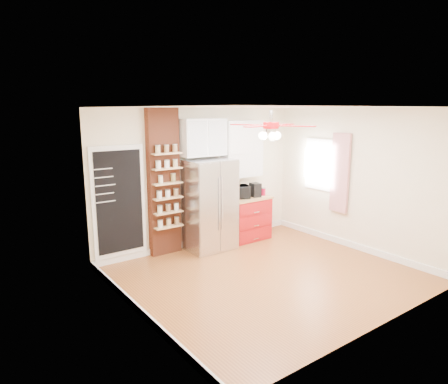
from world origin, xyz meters
TOP-DOWN VIEW (x-y plane):
  - floor at (0.00, 0.00)m, footprint 4.50×4.50m
  - ceiling at (0.00, 0.00)m, footprint 4.50×4.50m
  - wall_back at (0.00, 2.00)m, footprint 4.50×0.02m
  - wall_front at (0.00, -2.00)m, footprint 4.50×0.02m
  - wall_left at (-2.25, 0.00)m, footprint 0.02×4.00m
  - wall_right at (2.25, 0.00)m, footprint 0.02×4.00m
  - chalkboard at (-1.70, 1.96)m, footprint 0.95×0.05m
  - brick_pillar at (-0.85, 1.92)m, footprint 0.60×0.16m
  - fridge at (-0.05, 1.63)m, footprint 0.90×0.70m
  - upper_glass_cabinet at (-0.05, 1.82)m, footprint 0.90×0.35m
  - red_cabinet at (0.92, 1.68)m, footprint 0.94×0.64m
  - upper_shelf_unit at (0.92, 1.85)m, footprint 0.90×0.30m
  - window at (2.23, 0.90)m, footprint 0.04×0.75m
  - curtain at (2.18, 0.35)m, footprint 0.06×0.40m
  - ceiling_fan at (0.00, 0.00)m, footprint 1.40×1.40m
  - toaster_oven at (0.67, 1.68)m, footprint 0.55×0.45m
  - coffee_maker at (1.07, 1.59)m, footprint 0.21×0.25m
  - canister_left at (1.29, 1.59)m, footprint 0.14×0.14m
  - canister_right at (1.29, 1.68)m, footprint 0.12×0.12m
  - pantry_jar_oats at (-0.98, 1.80)m, footprint 0.09×0.09m
  - pantry_jar_beans at (-0.71, 1.81)m, footprint 0.09×0.09m

SIDE VIEW (x-z plane):
  - floor at x=0.00m, z-range 0.00..0.00m
  - red_cabinet at x=0.92m, z-range 0.00..0.90m
  - fridge at x=-0.05m, z-range 0.00..1.75m
  - canister_right at x=1.29m, z-range 0.90..1.03m
  - canister_left at x=1.29m, z-range 0.90..1.05m
  - toaster_oven at x=0.67m, z-range 0.90..1.16m
  - coffee_maker at x=1.07m, z-range 0.90..1.18m
  - chalkboard at x=-1.70m, z-range 0.12..2.08m
  - wall_back at x=0.00m, z-range 0.00..2.70m
  - wall_front at x=0.00m, z-range 0.00..2.70m
  - wall_left at x=-2.25m, z-range 0.00..2.70m
  - wall_right at x=2.25m, z-range 0.00..2.70m
  - brick_pillar at x=-0.85m, z-range 0.00..2.70m
  - pantry_jar_oats at x=-0.98m, z-range 1.37..1.51m
  - pantry_jar_beans at x=-0.71m, z-range 1.37..1.52m
  - curtain at x=2.18m, z-range 0.67..2.23m
  - window at x=2.23m, z-range 1.02..2.08m
  - upper_shelf_unit at x=0.92m, z-range 1.30..2.45m
  - upper_glass_cabinet at x=-0.05m, z-range 1.80..2.50m
  - ceiling_fan at x=0.00m, z-range 2.20..2.65m
  - ceiling at x=0.00m, z-range 2.70..2.70m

